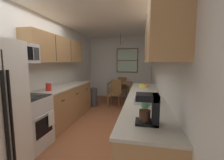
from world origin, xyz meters
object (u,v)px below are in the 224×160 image
Objects in this scene: trash_bin at (93,97)px; dish_rack at (144,99)px; microwave_over_range at (17,53)px; dining_table at (120,86)px; dining_chair_far at (123,86)px; stove_range at (28,122)px; storage_canister at (49,86)px; dining_chair_near at (116,92)px; coffee_maker at (150,108)px; table_serving_bowl at (120,81)px; mug_by_coffeemaker at (145,104)px; fruit_bowl at (144,85)px.

dish_rack is (1.66, -2.51, 0.64)m from trash_bin.
microwave_over_range is at bearing -176.84° from dish_rack.
dining_chair_far is (0.03, 0.57, -0.12)m from dining_table.
stove_range is 5.93× the size of storage_canister.
stove_range is 1.73× the size of microwave_over_range.
dining_chair_near is 1.46× the size of trash_bin.
microwave_over_range is at bearing -98.85° from trash_bin.
dining_table is 0.96× the size of dining_chair_far.
microwave_over_range is 0.74× the size of dining_table.
storage_canister reaches higher than dining_table.
dining_chair_near and dining_chair_far have the same top height.
dining_table is 0.96× the size of dining_chair_near.
storage_canister is at bearing 146.95° from coffee_maker.
dish_rack is 3.44m from table_serving_bowl.
coffee_maker reaches higher than mug_by_coffeemaker.
dining_table is (1.13, 3.34, 0.15)m from stove_range.
dining_chair_far is at bearing 84.56° from dining_chair_near.
mug_by_coffeemaker is 0.36× the size of dish_rack.
fruit_bowl is at bearing -65.21° from table_serving_bowl.
dining_chair_near is 3.05× the size of coffee_maker.
stove_range reaches higher than mug_by_coffeemaker.
microwave_over_range is 0.71× the size of dining_chair_near.
fruit_bowl is (1.97, 1.53, 0.47)m from stove_range.
dining_table is 2.91× the size of coffee_maker.
table_serving_bowl is at bearing 68.70° from storage_canister.
dining_table is 1.14m from trash_bin.
coffee_maker is at bearing -77.62° from dining_table.
dining_chair_near is at bearing 108.84° from dish_rack.
dining_chair_near is 3.08m from mug_by_coffeemaker.
dish_rack is (-0.01, 0.26, 0.01)m from mug_by_coffeemaker.
microwave_over_range reaches higher than trash_bin.
coffee_maker is at bearing -33.05° from storage_canister.
table_serving_bowl is (-0.88, 3.58, -0.15)m from mug_by_coffeemaker.
microwave_over_range is at bearing -110.37° from dining_table.
dish_rack is at bearing 3.34° from stove_range.
dining_chair_near is (-0.07, -0.57, -0.12)m from dining_table.
dining_table is at bearing 103.63° from mug_by_coffeemaker.
mug_by_coffeemaker is at bearing -4.15° from stove_range.
trash_bin is 3.31× the size of storage_canister.
microwave_over_range is at bearing -109.29° from table_serving_bowl.
storage_canister is at bearing -112.66° from dining_table.
storage_canister is (-1.06, -2.14, 0.49)m from dining_chair_near.
coffee_maker is (0.96, -3.45, 0.56)m from dining_chair_near.
dining_table is at bearing 102.38° from coffee_maker.
storage_canister is 0.63× the size of coffee_maker.
dining_chair_near is 2.44m from storage_canister.
dining_chair_far is 4.32× the size of fruit_bowl.
dining_table is 0.59m from dining_chair_near.
table_serving_bowl is (-0.87, 3.32, -0.16)m from dish_rack.
trash_bin is 2.95× the size of fruit_bowl.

